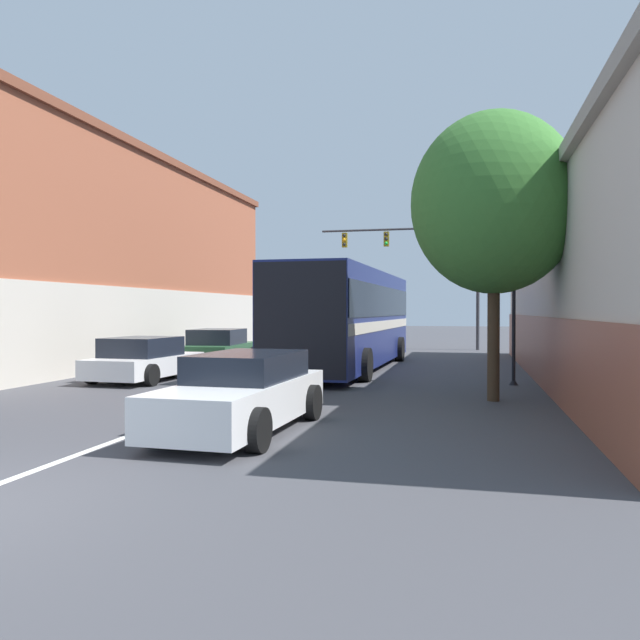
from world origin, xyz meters
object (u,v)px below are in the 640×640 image
(traffic_signal_gantry, at_px, (425,255))
(street_lamp, at_px, (514,287))
(parked_car_left_mid, at_px, (144,360))
(parked_car_left_near, at_px, (219,347))
(street_tree_near, at_px, (494,203))
(hatchback_foreground, at_px, (244,393))
(bus, at_px, (349,315))

(traffic_signal_gantry, height_order, street_lamp, traffic_signal_gantry)
(parked_car_left_mid, relative_size, street_lamp, 0.87)
(parked_car_left_near, height_order, street_tree_near, street_tree_near)
(hatchback_foreground, relative_size, street_tree_near, 0.70)
(parked_car_left_mid, bearing_deg, street_tree_near, -98.99)
(hatchback_foreground, height_order, parked_car_left_near, parked_car_left_near)
(hatchback_foreground, height_order, traffic_signal_gantry, traffic_signal_gantry)
(street_lamp, bearing_deg, parked_car_left_near, 157.30)
(traffic_signal_gantry, bearing_deg, parked_car_left_mid, -112.52)
(parked_car_left_mid, height_order, street_tree_near, street_tree_near)
(parked_car_left_mid, bearing_deg, street_lamp, -80.61)
(bus, xyz_separation_m, hatchback_foreground, (0.38, -11.75, -1.28))
(street_tree_near, bearing_deg, parked_car_left_mid, 168.89)
(bus, xyz_separation_m, street_tree_near, (4.74, -7.01, 2.63))
(hatchback_foreground, height_order, parked_car_left_mid, hatchback_foreground)
(bus, bearing_deg, street_lamp, -122.90)
(parked_car_left_near, relative_size, street_tree_near, 0.69)
(traffic_signal_gantry, relative_size, street_lamp, 1.77)
(bus, relative_size, parked_car_left_mid, 2.97)
(parked_car_left_near, xyz_separation_m, traffic_signal_gantry, (7.18, 11.34, 4.44))
(parked_car_left_near, relative_size, street_lamp, 0.95)
(hatchback_foreground, height_order, street_lamp, street_lamp)
(street_lamp, bearing_deg, hatchback_foreground, -122.02)
(hatchback_foreground, xyz_separation_m, parked_car_left_near, (-5.68, 12.53, -0.00))
(hatchback_foreground, relative_size, parked_car_left_mid, 1.12)
(street_tree_near, bearing_deg, street_lamp, 78.52)
(hatchback_foreground, relative_size, street_lamp, 0.97)
(bus, relative_size, street_lamp, 2.57)
(bus, bearing_deg, parked_car_left_mid, 135.31)
(street_tree_near, bearing_deg, parked_car_left_near, 142.15)
(bus, bearing_deg, traffic_signal_gantry, -7.37)
(street_lamp, bearing_deg, street_tree_near, -101.48)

